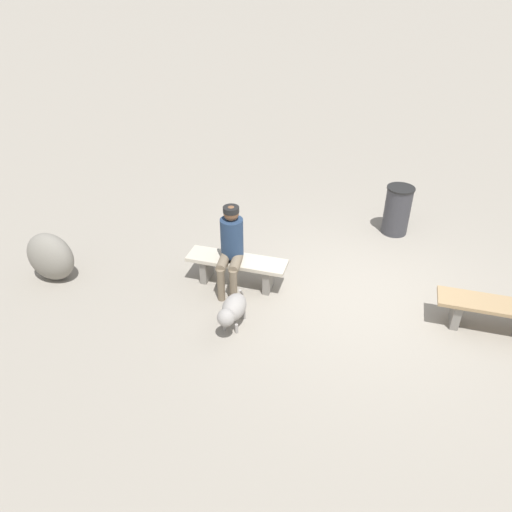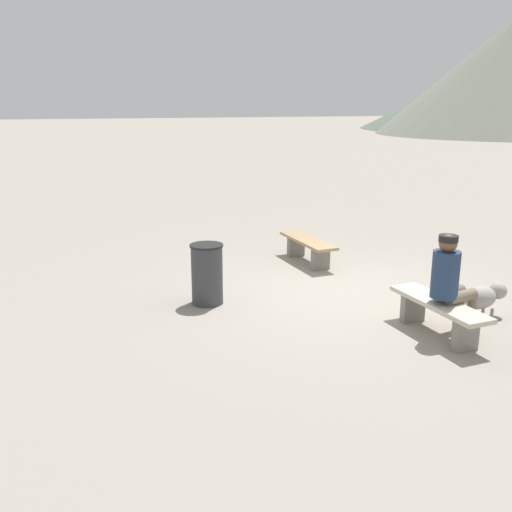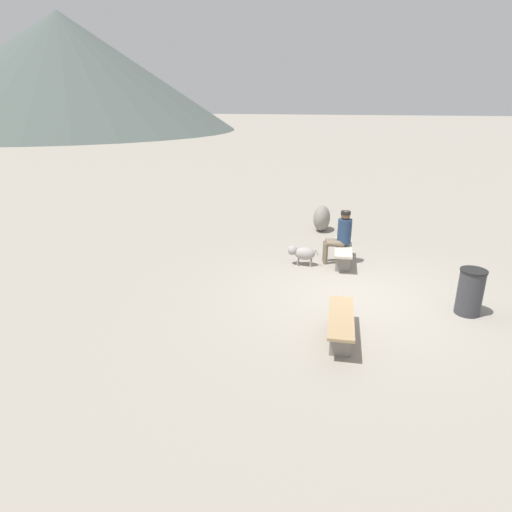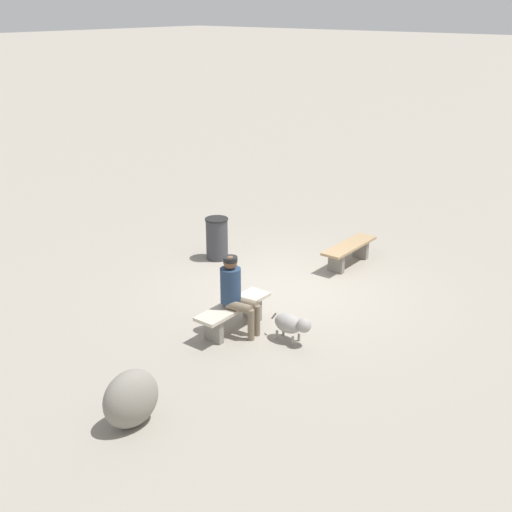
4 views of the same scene
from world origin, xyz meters
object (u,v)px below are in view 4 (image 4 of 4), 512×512
(dog, at_px, (291,324))
(trash_bin, at_px, (217,239))
(seated_person, at_px, (235,290))
(boulder, at_px, (131,399))
(bench_right, at_px, (234,312))
(bench_left, at_px, (349,250))

(dog, distance_m, trash_bin, 3.90)
(seated_person, xyz_separation_m, boulder, (2.76, 0.65, -0.38))
(bench_right, bearing_deg, dog, 104.88)
(seated_person, height_order, dog, seated_person)
(seated_person, bearing_deg, bench_left, 172.98)
(bench_right, xyz_separation_m, trash_bin, (-2.20, -2.42, 0.12))
(bench_left, bearing_deg, bench_right, -0.67)
(dog, xyz_separation_m, boulder, (3.10, -0.25, 0.08))
(boulder, bearing_deg, bench_right, -165.38)
(bench_left, relative_size, trash_bin, 1.75)
(bench_left, distance_m, seated_person, 3.77)
(dog, bearing_deg, boulder, -94.54)
(bench_left, distance_m, trash_bin, 2.79)
(bench_right, bearing_deg, bench_left, 179.33)
(bench_left, height_order, seated_person, seated_person)
(bench_right, distance_m, seated_person, 0.45)
(trash_bin, bearing_deg, dog, 60.62)
(boulder, bearing_deg, seated_person, -166.83)
(seated_person, relative_size, dog, 1.73)
(trash_bin, bearing_deg, boulder, 32.13)
(bench_left, bearing_deg, seated_person, 0.65)
(seated_person, relative_size, trash_bin, 1.49)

